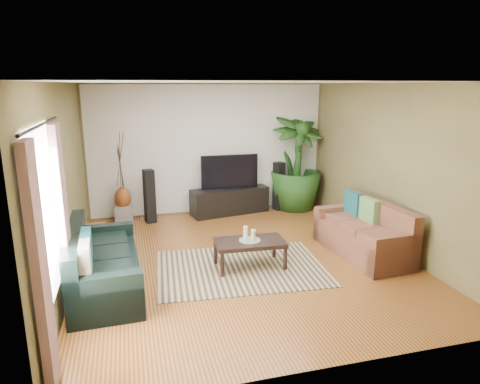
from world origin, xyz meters
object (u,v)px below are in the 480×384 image
object	(u,v)px
sofa_left	(104,259)
vase	(123,198)
coffee_table	(250,254)
side_table	(94,242)
speaker_right	(279,186)
sofa_right	(363,229)
television	(229,172)
speaker_left	(150,196)
tv_stand	(230,201)
potted_plant	(296,163)
pedestal	(124,214)

from	to	relation	value
sofa_left	vase	bearing A→B (deg)	-7.07
coffee_table	side_table	size ratio (longest dim) A/B	2.11
speaker_right	sofa_left	bearing A→B (deg)	-157.27
sofa_left	coffee_table	world-z (taller)	sofa_left
sofa_right	speaker_right	bearing A→B (deg)	-175.44
television	side_table	distance (m)	3.23
sofa_right	speaker_left	bearing A→B (deg)	-133.04
sofa_right	tv_stand	bearing A→B (deg)	-155.24
sofa_left	potted_plant	bearing A→B (deg)	-55.33
sofa_right	vase	xyz separation A→B (m)	(-3.70, 2.73, 0.07)
side_table	vase	bearing A→B (deg)	75.24
potted_plant	pedestal	distance (m)	3.76
television	side_table	bearing A→B (deg)	-146.31
pedestal	side_table	distance (m)	1.78
television	tv_stand	bearing A→B (deg)	0.00
sofa_left	vase	world-z (taller)	sofa_left
tv_stand	speaker_right	size ratio (longest dim) A/B	1.57
speaker_right	side_table	size ratio (longest dim) A/B	2.15
potted_plant	vase	size ratio (longest dim) A/B	4.70
television	potted_plant	distance (m)	1.49
coffee_table	tv_stand	bearing A→B (deg)	85.79
tv_stand	coffee_table	bearing A→B (deg)	-107.93
speaker_right	side_table	world-z (taller)	speaker_right
television	potted_plant	bearing A→B (deg)	0.00
pedestal	sofa_right	bearing A→B (deg)	-36.37
sofa_left	vase	distance (m)	2.92
pedestal	vase	size ratio (longest dim) A/B	0.78
speaker_left	potted_plant	world-z (taller)	potted_plant
sofa_left	sofa_right	bearing A→B (deg)	-89.77
coffee_table	television	xyz separation A→B (m)	(0.36, 2.78, 0.69)
sofa_right	pedestal	xyz separation A→B (m)	(-3.70, 2.73, -0.26)
speaker_right	potted_plant	world-z (taller)	potted_plant
television	coffee_table	bearing A→B (deg)	-97.41
pedestal	potted_plant	bearing A→B (deg)	0.58
tv_stand	potted_plant	distance (m)	1.66
sofa_right	potted_plant	bearing A→B (deg)	176.77
sofa_right	television	xyz separation A→B (m)	(-1.52, 2.76, 0.48)
sofa_right	vase	size ratio (longest dim) A/B	4.05
sofa_right	vase	bearing A→B (deg)	-130.45
speaker_right	pedestal	bearing A→B (deg)	163.49
potted_plant	sofa_right	bearing A→B (deg)	-89.15
potted_plant	pedestal	bearing A→B (deg)	-179.42
sofa_right	potted_plant	size ratio (longest dim) A/B	0.86
speaker_right	side_table	xyz separation A→B (m)	(-3.74, -1.76, -0.28)
speaker_left	coffee_table	bearing A→B (deg)	-77.83
speaker_left	pedestal	distance (m)	0.64
speaker_right	potted_plant	bearing A→B (deg)	-17.15
sofa_left	television	size ratio (longest dim) A/B	1.68
vase	potted_plant	bearing A→B (deg)	0.58
sofa_left	coffee_table	xyz separation A→B (m)	(2.06, 0.16, -0.21)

